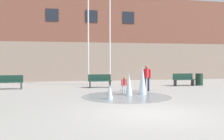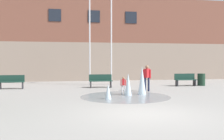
# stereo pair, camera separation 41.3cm
# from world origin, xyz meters

# --- Properties ---
(ground_plane) EXTENTS (100.00, 100.00, 0.00)m
(ground_plane) POSITION_xyz_m (0.00, 0.00, 0.00)
(ground_plane) COLOR gray
(library_building) EXTENTS (36.00, 6.05, 7.86)m
(library_building) POSITION_xyz_m (0.00, 18.30, 3.93)
(library_building) COLOR gray
(library_building) RESTS_ON ground
(splash_fountain) EXTENTS (4.66, 4.66, 1.56)m
(splash_fountain) POSITION_xyz_m (0.80, 4.79, 0.51)
(splash_fountain) COLOR gray
(splash_fountain) RESTS_ON ground
(park_bench_left_of_flagpoles) EXTENTS (1.60, 0.44, 0.91)m
(park_bench_left_of_flagpoles) POSITION_xyz_m (-6.14, 9.42, 0.48)
(park_bench_left_of_flagpoles) COLOR #28282D
(park_bench_left_of_flagpoles) RESTS_ON ground
(park_bench_under_right_flagpole) EXTENTS (1.60, 0.44, 0.91)m
(park_bench_under_right_flagpole) POSITION_xyz_m (-0.24, 9.24, 0.48)
(park_bench_under_right_flagpole) COLOR #28282D
(park_bench_under_right_flagpole) RESTS_ON ground
(park_bench_near_trashcan) EXTENTS (1.60, 0.44, 0.91)m
(park_bench_near_trashcan) POSITION_xyz_m (6.05, 9.21, 0.48)
(park_bench_near_trashcan) COLOR #28282D
(park_bench_near_trashcan) RESTS_ON ground
(adult_in_red) EXTENTS (0.50, 0.37, 1.59)m
(adult_in_red) POSITION_xyz_m (2.20, 6.47, 0.93)
(adult_in_red) COLOR #1E233D
(adult_in_red) RESTS_ON ground
(child_with_pink_shirt) EXTENTS (0.31, 0.22, 0.99)m
(child_with_pink_shirt) POSITION_xyz_m (0.45, 5.24, 0.58)
(child_with_pink_shirt) COLOR silver
(child_with_pink_shirt) RESTS_ON ground
(flagpole_left) EXTENTS (0.80, 0.10, 7.64)m
(flagpole_left) POSITION_xyz_m (-0.79, 10.98, 4.06)
(flagpole_left) COLOR silver
(flagpole_left) RESTS_ON ground
(flagpole_right) EXTENTS (0.80, 0.10, 7.55)m
(flagpole_right) POSITION_xyz_m (0.86, 10.98, 4.02)
(flagpole_right) COLOR silver
(flagpole_right) RESTS_ON ground
(trash_can) EXTENTS (0.56, 0.56, 0.90)m
(trash_can) POSITION_xyz_m (7.36, 9.26, 0.45)
(trash_can) COLOR #193323
(trash_can) RESTS_ON ground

